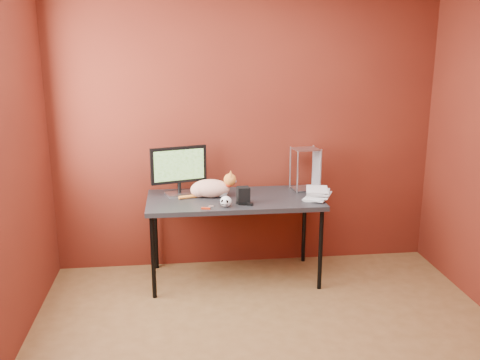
{
  "coord_description": "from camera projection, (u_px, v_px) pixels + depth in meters",
  "views": [
    {
      "loc": [
        -0.62,
        -3.03,
        2.07
      ],
      "look_at": [
        -0.13,
        1.15,
        0.97
      ],
      "focal_mm": 40.0,
      "sensor_mm": 36.0,
      "label": 1
    }
  ],
  "objects": [
    {
      "name": "book_stack",
      "position": [
        309.0,
        141.0,
        4.51
      ],
      "size": [
        0.28,
        0.31,
        0.99
      ],
      "rotation": [
        0.0,
        0.0,
        -0.33
      ],
      "color": "beige",
      "rests_on": "desk"
    },
    {
      "name": "wire_rack",
      "position": [
        305.0,
        169.0,
        4.84
      ],
      "size": [
        0.25,
        0.22,
        0.39
      ],
      "rotation": [
        0.0,
        0.0,
        0.16
      ],
      "color": "#AFAFB4",
      "rests_on": "desk"
    },
    {
      "name": "black_gadget",
      "position": [
        250.0,
        204.0,
        4.4
      ],
      "size": [
        0.06,
        0.05,
        0.02
      ],
      "primitive_type": "cube",
      "rotation": [
        0.0,
        0.0,
        -0.39
      ],
      "color": "black",
      "rests_on": "desk"
    },
    {
      "name": "pocket_knife",
      "position": [
        206.0,
        208.0,
        4.31
      ],
      "size": [
        0.07,
        0.04,
        0.01
      ],
      "primitive_type": "cube",
      "rotation": [
        0.0,
        0.0,
        -0.29
      ],
      "color": "#A3250C",
      "rests_on": "desk"
    },
    {
      "name": "room",
      "position": [
        284.0,
        150.0,
        3.14
      ],
      "size": [
        3.52,
        3.52,
        2.61
      ],
      "color": "brown",
      "rests_on": "ground"
    },
    {
      "name": "washer",
      "position": [
        211.0,
        206.0,
        4.38
      ],
      "size": [
        0.05,
        0.05,
        0.0
      ],
      "primitive_type": "cylinder",
      "color": "#AFAFB4",
      "rests_on": "desk"
    },
    {
      "name": "skull_mug",
      "position": [
        226.0,
        201.0,
        4.36
      ],
      "size": [
        0.09,
        0.1,
        0.09
      ],
      "rotation": [
        0.0,
        0.0,
        -0.34
      ],
      "color": "white",
      "rests_on": "desk"
    },
    {
      "name": "speaker",
      "position": [
        243.0,
        196.0,
        4.45
      ],
      "size": [
        0.12,
        0.12,
        0.14
      ],
      "rotation": [
        0.0,
        0.0,
        0.08
      ],
      "color": "black",
      "rests_on": "desk"
    },
    {
      "name": "desk",
      "position": [
        234.0,
        203.0,
        4.63
      ],
      "size": [
        1.5,
        0.7,
        0.75
      ],
      "color": "black",
      "rests_on": "ground"
    },
    {
      "name": "monitor",
      "position": [
        179.0,
        168.0,
        4.65
      ],
      "size": [
        0.49,
        0.22,
        0.43
      ],
      "rotation": [
        0.0,
        0.0,
        0.27
      ],
      "color": "#AFAFB4",
      "rests_on": "desk"
    },
    {
      "name": "cat",
      "position": [
        211.0,
        188.0,
        4.63
      ],
      "size": [
        0.5,
        0.23,
        0.23
      ],
      "rotation": [
        0.0,
        0.0,
        -0.16
      ],
      "color": "#D05A2C",
      "rests_on": "desk"
    }
  ]
}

